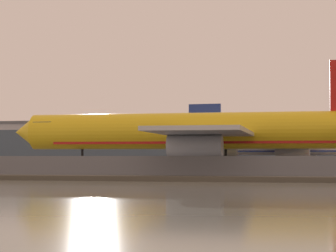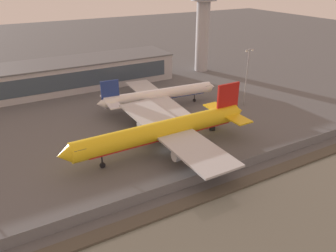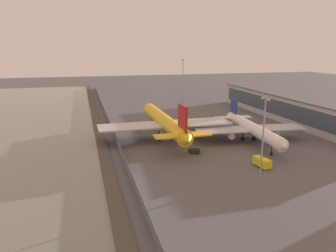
{
  "view_description": "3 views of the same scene",
  "coord_description": "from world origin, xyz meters",
  "px_view_note": "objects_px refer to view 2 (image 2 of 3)",
  "views": [
    {
      "loc": [
        13.11,
        -82.78,
        2.3
      ],
      "look_at": [
        -4.75,
        -0.42,
        6.35
      ],
      "focal_mm": 70.0,
      "sensor_mm": 36.0,
      "label": 1
    },
    {
      "loc": [
        -34.21,
        -62.91,
        40.91
      ],
      "look_at": [
        1.65,
        1.77,
        5.61
      ],
      "focal_mm": 35.0,
      "sensor_mm": 36.0,
      "label": 2
    },
    {
      "loc": [
        101.43,
        -25.62,
        29.44
      ],
      "look_at": [
        -3.79,
        2.37,
        3.2
      ],
      "focal_mm": 35.0,
      "sensor_mm": 36.0,
      "label": 3
    }
  ],
  "objects_px": {
    "ops_van": "(225,101)",
    "control_tower": "(203,21)",
    "cargo_jet_yellow": "(165,130)",
    "baggage_tug": "(212,126)",
    "passenger_jet_white": "(158,95)",
    "apron_light_mast_apron_east": "(247,74)"
  },
  "relations": [
    {
      "from": "passenger_jet_white",
      "to": "control_tower",
      "type": "bearing_deg",
      "value": 38.91
    },
    {
      "from": "baggage_tug",
      "to": "ops_van",
      "type": "bearing_deg",
      "value": 41.18
    },
    {
      "from": "baggage_tug",
      "to": "ops_van",
      "type": "xyz_separation_m",
      "value": [
        14.75,
        12.9,
        0.47
      ]
    },
    {
      "from": "ops_van",
      "to": "control_tower",
      "type": "xyz_separation_m",
      "value": [
        16.52,
        38.63,
        20.16
      ]
    },
    {
      "from": "ops_van",
      "to": "apron_light_mast_apron_east",
      "type": "distance_m",
      "value": 11.27
    },
    {
      "from": "cargo_jet_yellow",
      "to": "apron_light_mast_apron_east",
      "type": "bearing_deg",
      "value": 20.27
    },
    {
      "from": "passenger_jet_white",
      "to": "ops_van",
      "type": "distance_m",
      "value": 22.8
    },
    {
      "from": "cargo_jet_yellow",
      "to": "passenger_jet_white",
      "type": "height_order",
      "value": "cargo_jet_yellow"
    },
    {
      "from": "cargo_jet_yellow",
      "to": "ops_van",
      "type": "xyz_separation_m",
      "value": [
        32.2,
        17.28,
        -4.24
      ]
    },
    {
      "from": "ops_van",
      "to": "apron_light_mast_apron_east",
      "type": "relative_size",
      "value": 0.29
    },
    {
      "from": "cargo_jet_yellow",
      "to": "baggage_tug",
      "type": "relative_size",
      "value": 14.2
    },
    {
      "from": "baggage_tug",
      "to": "apron_light_mast_apron_east",
      "type": "xyz_separation_m",
      "value": [
        19.9,
        9.41,
        9.87
      ]
    },
    {
      "from": "passenger_jet_white",
      "to": "apron_light_mast_apron_east",
      "type": "height_order",
      "value": "apron_light_mast_apron_east"
    },
    {
      "from": "apron_light_mast_apron_east",
      "to": "control_tower",
      "type": "bearing_deg",
      "value": 74.9
    },
    {
      "from": "passenger_jet_white",
      "to": "baggage_tug",
      "type": "distance_m",
      "value": 22.43
    },
    {
      "from": "cargo_jet_yellow",
      "to": "apron_light_mast_apron_east",
      "type": "height_order",
      "value": "apron_light_mast_apron_east"
    },
    {
      "from": "control_tower",
      "to": "apron_light_mast_apron_east",
      "type": "bearing_deg",
      "value": -105.1
    },
    {
      "from": "cargo_jet_yellow",
      "to": "apron_light_mast_apron_east",
      "type": "relative_size",
      "value": 2.68
    },
    {
      "from": "baggage_tug",
      "to": "ops_van",
      "type": "distance_m",
      "value": 19.6
    },
    {
      "from": "cargo_jet_yellow",
      "to": "passenger_jet_white",
      "type": "relative_size",
      "value": 1.22
    },
    {
      "from": "control_tower",
      "to": "baggage_tug",
      "type": "bearing_deg",
      "value": -121.25
    },
    {
      "from": "cargo_jet_yellow",
      "to": "baggage_tug",
      "type": "distance_m",
      "value": 18.61
    }
  ]
}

